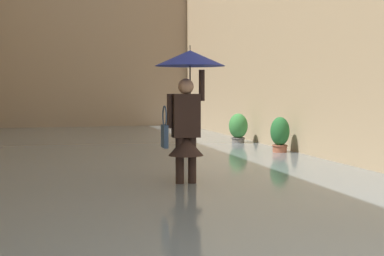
{
  "coord_description": "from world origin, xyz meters",
  "views": [
    {
      "loc": [
        1.72,
        2.16,
        1.47
      ],
      "look_at": [
        -0.06,
        -4.63,
        1.0
      ],
      "focal_mm": 51.25,
      "sensor_mm": 36.0,
      "label": 1
    }
  ],
  "objects": [
    {
      "name": "person_wading",
      "position": [
        -0.19,
        -5.33,
        1.46
      ],
      "size": [
        1.0,
        1.0,
        2.11
      ],
      "color": "black",
      "rests_on": "ground_plane"
    },
    {
      "name": "potted_plant_near_left",
      "position": [
        -3.07,
        -8.66,
        0.51
      ],
      "size": [
        0.41,
        0.41,
        0.91
      ],
      "color": "#9E563D",
      "rests_on": "ground_plane"
    },
    {
      "name": "flood_water",
      "position": [
        0.0,
        -9.08,
        0.08
      ],
      "size": [
        7.63,
        24.16,
        0.16
      ],
      "primitive_type": "cube",
      "color": "slate",
      "rests_on": "ground_plane"
    },
    {
      "name": "potted_plant_mid_left",
      "position": [
        -2.94,
        -10.94,
        0.51
      ],
      "size": [
        0.48,
        0.48,
        0.9
      ],
      "color": "#66605B",
      "rests_on": "ground_plane"
    },
    {
      "name": "ground_plane",
      "position": [
        0.0,
        -9.08,
        0.0
      ],
      "size": [
        60.0,
        60.0,
        0.0
      ],
      "primitive_type": "plane",
      "color": "gray"
    }
  ]
}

